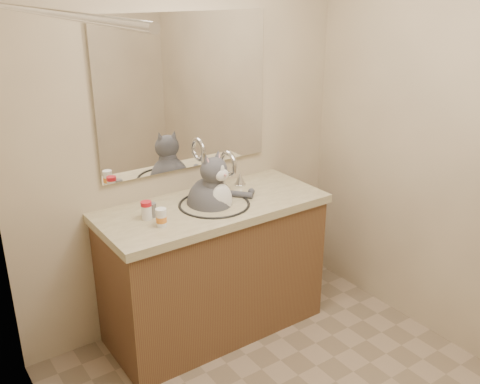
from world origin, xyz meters
name	(u,v)px	position (x,y,z in m)	size (l,w,h in m)	color
room	(333,200)	(0.00, 0.00, 1.20)	(2.22, 2.52, 2.42)	gray
vanity	(214,265)	(0.00, 0.96, 0.44)	(1.34, 0.59, 1.12)	brown
mirror	(186,93)	(0.00, 1.24, 1.45)	(1.10, 0.02, 0.90)	white
shower_curtain	(85,303)	(-1.05, 0.10, 1.03)	(0.02, 1.30, 1.93)	#BEB390
cat	(211,202)	(0.00, 0.97, 0.86)	(0.42, 0.34, 0.52)	#4B4B50
pill_bottle_redcap	(146,210)	(-0.41, 0.98, 0.90)	(0.06, 0.06, 0.10)	white
pill_bottle_orange	(161,218)	(-0.38, 0.86, 0.90)	(0.06, 0.06, 0.10)	white
grey_canister	(152,210)	(-0.37, 1.00, 0.89)	(0.06, 0.06, 0.08)	slate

